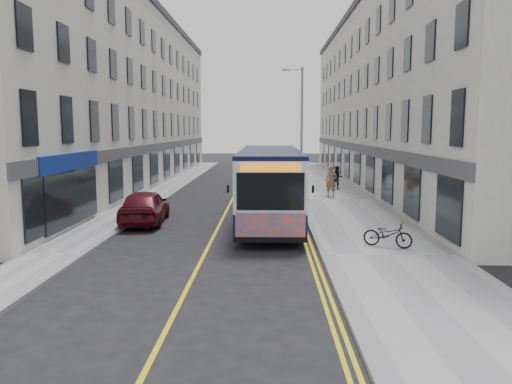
{
  "coord_description": "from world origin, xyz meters",
  "views": [
    {
      "loc": [
        2.15,
        -17.33,
        4.24
      ],
      "look_at": [
        1.66,
        3.49,
        1.6
      ],
      "focal_mm": 35.0,
      "sensor_mm": 36.0,
      "label": 1
    }
  ],
  "objects_px": {
    "pedestrian_near": "(331,181)",
    "car_maroon": "(145,206)",
    "bicycle": "(388,235)",
    "streetlamp": "(300,127)",
    "car_white": "(264,171)",
    "pedestrian_far": "(337,178)",
    "city_bus": "(270,183)"
  },
  "relations": [
    {
      "from": "pedestrian_near",
      "to": "car_maroon",
      "type": "height_order",
      "value": "pedestrian_near"
    },
    {
      "from": "car_maroon",
      "to": "bicycle",
      "type": "bearing_deg",
      "value": 149.38
    },
    {
      "from": "car_maroon",
      "to": "streetlamp",
      "type": "bearing_deg",
      "value": -133.43
    },
    {
      "from": "streetlamp",
      "to": "car_white",
      "type": "xyz_separation_m",
      "value": [
        -2.37,
        10.74,
        -3.64
      ]
    },
    {
      "from": "streetlamp",
      "to": "car_maroon",
      "type": "distance_m",
      "value": 12.48
    },
    {
      "from": "streetlamp",
      "to": "pedestrian_far",
      "type": "distance_m",
      "value": 5.15
    },
    {
      "from": "bicycle",
      "to": "pedestrian_far",
      "type": "relative_size",
      "value": 1.05
    },
    {
      "from": "pedestrian_near",
      "to": "car_maroon",
      "type": "distance_m",
      "value": 12.58
    },
    {
      "from": "pedestrian_near",
      "to": "pedestrian_far",
      "type": "height_order",
      "value": "pedestrian_near"
    },
    {
      "from": "pedestrian_far",
      "to": "pedestrian_near",
      "type": "bearing_deg",
      "value": -106.39
    },
    {
      "from": "car_maroon",
      "to": "city_bus",
      "type": "bearing_deg",
      "value": -178.81
    },
    {
      "from": "car_maroon",
      "to": "pedestrian_near",
      "type": "bearing_deg",
      "value": -142.65
    },
    {
      "from": "car_white",
      "to": "bicycle",
      "type": "bearing_deg",
      "value": -74.16
    },
    {
      "from": "pedestrian_near",
      "to": "car_white",
      "type": "xyz_separation_m",
      "value": [
        -4.23,
        11.66,
        -0.32
      ]
    },
    {
      "from": "streetlamp",
      "to": "pedestrian_far",
      "type": "height_order",
      "value": "streetlamp"
    },
    {
      "from": "car_white",
      "to": "car_maroon",
      "type": "bearing_deg",
      "value": -99.14
    },
    {
      "from": "bicycle",
      "to": "pedestrian_far",
      "type": "distance_m",
      "value": 16.8
    },
    {
      "from": "pedestrian_far",
      "to": "car_white",
      "type": "bearing_deg",
      "value": 119.65
    },
    {
      "from": "streetlamp",
      "to": "pedestrian_near",
      "type": "distance_m",
      "value": 3.91
    },
    {
      "from": "pedestrian_far",
      "to": "car_white",
      "type": "relative_size",
      "value": 0.36
    },
    {
      "from": "streetlamp",
      "to": "city_bus",
      "type": "xyz_separation_m",
      "value": [
        -1.93,
        -8.72,
        -2.57
      ]
    },
    {
      "from": "city_bus",
      "to": "pedestrian_far",
      "type": "height_order",
      "value": "city_bus"
    },
    {
      "from": "bicycle",
      "to": "pedestrian_far",
      "type": "bearing_deg",
      "value": 22.07
    },
    {
      "from": "bicycle",
      "to": "car_maroon",
      "type": "xyz_separation_m",
      "value": [
        -9.76,
        4.86,
        0.21
      ]
    },
    {
      "from": "city_bus",
      "to": "bicycle",
      "type": "relative_size",
      "value": 6.69
    },
    {
      "from": "pedestrian_near",
      "to": "car_white",
      "type": "distance_m",
      "value": 12.4
    },
    {
      "from": "city_bus",
      "to": "car_white",
      "type": "distance_m",
      "value": 19.5
    },
    {
      "from": "streetlamp",
      "to": "pedestrian_near",
      "type": "relative_size",
      "value": 4.23
    },
    {
      "from": "city_bus",
      "to": "pedestrian_near",
      "type": "bearing_deg",
      "value": 64.14
    },
    {
      "from": "city_bus",
      "to": "pedestrian_near",
      "type": "distance_m",
      "value": 8.71
    },
    {
      "from": "streetlamp",
      "to": "car_white",
      "type": "relative_size",
      "value": 1.78
    },
    {
      "from": "streetlamp",
      "to": "city_bus",
      "type": "distance_m",
      "value": 9.29
    }
  ]
}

